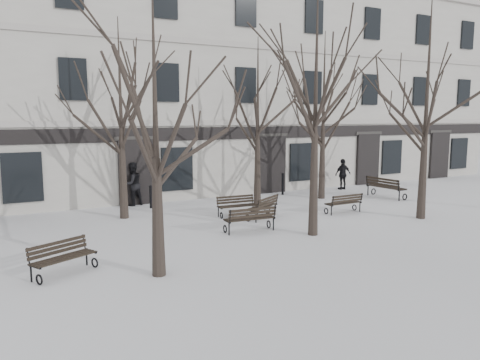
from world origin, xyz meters
TOP-DOWN VIEW (x-y plane):
  - ground at (0.00, 0.00)m, footprint 100.00×100.00m
  - building at (0.00, 12.96)m, footprint 40.40×10.20m
  - tree_0 at (-5.61, -1.56)m, footprint 4.85×4.85m
  - tree_1 at (0.18, -0.09)m, footprint 5.65×5.65m
  - tree_2 at (5.39, 0.01)m, footprint 5.85×5.85m
  - tree_4 at (-4.72, 5.41)m, footprint 5.27×5.27m
  - tree_5 at (1.13, 5.26)m, footprint 5.07×5.07m
  - tree_6 at (4.74, 5.36)m, footprint 5.45×5.45m
  - bench_0 at (-7.70, -0.35)m, footprint 1.71×1.26m
  - bench_1 at (-1.48, 1.20)m, footprint 1.79×0.75m
  - bench_2 at (3.41, 2.15)m, footprint 1.61×0.62m
  - bench_3 at (-0.68, 3.73)m, footprint 1.62×0.67m
  - bench_4 at (0.02, 2.87)m, footprint 1.76×1.42m
  - bench_5 at (7.54, 4.05)m, footprint 0.89×2.05m
  - bollard_a at (-3.23, 6.81)m, footprint 0.13×0.13m
  - bollard_b at (3.67, 7.12)m, footprint 0.14×0.14m
  - pedestrian_b at (-3.75, 7.78)m, footprint 1.12×1.00m
  - pedestrian_c at (7.45, 7.04)m, footprint 0.99×0.44m

SIDE VIEW (x-z plane):
  - ground at x=0.00m, z-range 0.00..0.00m
  - pedestrian_b at x=-3.75m, z-range -0.96..0.96m
  - pedestrian_c at x=7.45m, z-range -0.83..0.83m
  - bench_3 at x=-0.68m, z-range 0.03..0.83m
  - bench_2 at x=3.41m, z-range 0.03..0.84m
  - bench_0 at x=-7.70m, z-range 0.04..0.86m
  - bench_4 at x=0.02m, z-range 0.04..0.90m
  - bench_1 at x=-1.48m, z-range 0.04..0.92m
  - bollard_a at x=-3.23m, z-range 0.03..1.03m
  - bench_5 at x=7.54m, z-range 0.04..1.05m
  - bollard_b at x=3.67m, z-range 0.04..1.13m
  - tree_0 at x=-5.61m, z-range 0.86..7.79m
  - tree_5 at x=1.13m, z-range 0.91..8.15m
  - tree_4 at x=-4.72m, z-range 0.94..8.47m
  - tree_6 at x=4.74m, z-range 0.97..8.76m
  - tree_1 at x=0.18m, z-range 1.01..9.09m
  - tree_2 at x=5.39m, z-range 1.05..9.41m
  - building at x=0.00m, z-range -0.18..11.22m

